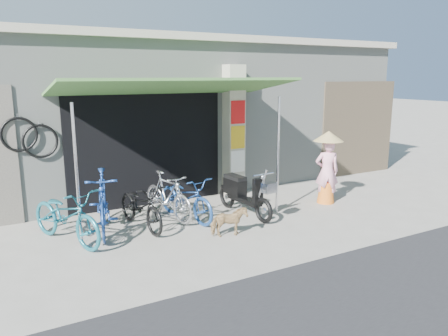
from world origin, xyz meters
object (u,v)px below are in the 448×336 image
bike_blue (103,202)px  bike_silver (168,196)px  moped (243,193)px  bike_teal (66,216)px  street_dog (229,222)px  nun (327,167)px  bike_black (141,206)px  bike_navy (186,198)px

bike_blue → bike_silver: bearing=20.6°
moped → bike_teal: bearing=172.3°
street_dog → nun: nun is taller
bike_silver → nun: 3.55m
bike_black → street_dog: (1.20, -1.16, -0.16)m
bike_teal → bike_blue: 0.70m
bike_silver → bike_navy: size_ratio=0.94×
moped → bike_blue: bearing=167.4°
bike_blue → moped: (2.72, -0.34, -0.12)m
nun → moped: bearing=23.2°
bike_blue → nun: (4.75, -0.52, 0.25)m
bike_silver → street_dog: 1.54m
bike_teal → bike_black: 1.32m
bike_black → moped: bearing=-14.0°
moped → nun: nun is taller
bike_teal → bike_black: (1.32, 0.09, -0.05)m
bike_silver → moped: size_ratio=0.91×
bike_teal → bike_navy: bearing=-19.6°
bike_black → moped: size_ratio=0.95×
bike_silver → street_dog: (0.57, -1.42, -0.20)m
bike_blue → street_dog: bike_blue is taller
bike_blue → bike_navy: bearing=12.6°
bike_navy → bike_blue: bearing=165.9°
street_dog → nun: 3.05m
bike_blue → bike_black: bearing=4.0°
street_dog → moped: 1.29m
bike_teal → bike_black: bearing=-19.9°
bike_blue → nun: nun is taller
bike_blue → bike_black: (0.66, -0.12, -0.13)m
bike_black → bike_silver: bike_silver is taller
bike_silver → bike_black: bearing=-169.5°
bike_blue → street_dog: 2.27m
bike_silver → bike_navy: bearing=-44.3°
bike_teal → nun: size_ratio=1.14×
street_dog → moped: moped is taller
bike_navy → moped: (1.13, -0.29, 0.00)m
bike_silver → nun: (3.47, -0.66, 0.34)m
street_dog → moped: size_ratio=0.37×
bike_silver → bike_blue: bearing=174.3°
moped → nun: size_ratio=1.07×
bike_blue → moped: bearing=7.2°
street_dog → bike_black: bearing=57.5°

